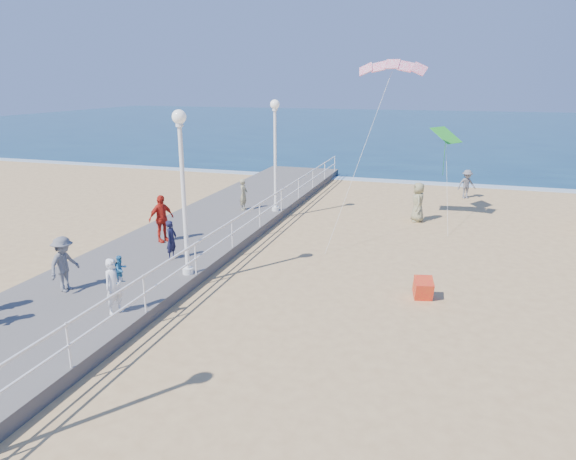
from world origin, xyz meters
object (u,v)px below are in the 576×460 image
(spectator_0, at_px, (171,240))
(spectator_3, at_px, (161,219))
(lamp_post_mid, at_px, (182,176))
(woman_holding_toddler, at_px, (114,286))
(toddler_held, at_px, (121,269))
(beach_walker_a, at_px, (467,184))
(spectator_6, at_px, (244,194))
(box_kite, at_px, (423,290))
(spectator_2, at_px, (64,264))
(lamp_post_far, at_px, (275,144))
(beach_walker_c, at_px, (418,202))

(spectator_0, xyz_separation_m, spectator_3, (-1.40, 1.69, 0.24))
(lamp_post_mid, bearing_deg, woman_holding_toddler, -97.74)
(toddler_held, xyz_separation_m, beach_walker_a, (9.33, 19.73, -0.81))
(toddler_held, relative_size, spectator_6, 0.51)
(beach_walker_a, xyz_separation_m, box_kite, (-1.52, -15.44, -0.53))
(woman_holding_toddler, height_order, spectator_3, spectator_3)
(woman_holding_toddler, height_order, box_kite, woman_holding_toddler)
(lamp_post_mid, bearing_deg, spectator_0, 136.58)
(woman_holding_toddler, bearing_deg, spectator_0, 26.29)
(toddler_held, bearing_deg, woman_holding_toddler, 150.99)
(beach_walker_a, relative_size, box_kite, 2.77)
(spectator_2, bearing_deg, toddler_held, -104.72)
(spectator_0, bearing_deg, lamp_post_far, -10.81)
(lamp_post_far, xyz_separation_m, box_kite, (7.52, -7.85, -3.36))
(spectator_2, height_order, beach_walker_c, spectator_2)
(woman_holding_toddler, bearing_deg, box_kite, -44.92)
(woman_holding_toddler, height_order, spectator_6, woman_holding_toddler)
(spectator_3, bearing_deg, lamp_post_far, 2.10)
(lamp_post_mid, distance_m, beach_walker_a, 19.11)
(spectator_2, distance_m, beach_walker_a, 22.40)
(toddler_held, relative_size, box_kite, 1.30)
(spectator_0, distance_m, beach_walker_c, 12.29)
(toddler_held, bearing_deg, beach_walker_c, -11.11)
(lamp_post_far, xyz_separation_m, beach_walker_c, (6.70, 1.55, -2.71))
(lamp_post_mid, bearing_deg, beach_walker_a, 61.43)
(lamp_post_far, distance_m, spectator_2, 11.98)
(lamp_post_mid, height_order, spectator_3, lamp_post_mid)
(spectator_2, height_order, box_kite, spectator_2)
(toddler_held, relative_size, beach_walker_a, 0.47)
(lamp_post_mid, xyz_separation_m, beach_walker_a, (9.04, 16.60, -2.83))
(toddler_held, xyz_separation_m, box_kite, (7.82, 4.28, -1.34))
(lamp_post_mid, relative_size, box_kite, 8.87)
(woman_holding_toddler, distance_m, beach_walker_c, 15.57)
(toddler_held, height_order, beach_walker_c, toddler_held)
(lamp_post_mid, relative_size, spectator_2, 3.11)
(spectator_6, relative_size, beach_walker_c, 0.81)
(beach_walker_c, relative_size, box_kite, 3.18)
(lamp_post_mid, bearing_deg, spectator_2, -139.78)
(spectator_6, bearing_deg, box_kite, -131.97)
(toddler_held, height_order, spectator_2, spectator_2)
(box_kite, bearing_deg, lamp_post_mid, 175.86)
(spectator_2, distance_m, beach_walker_c, 16.08)
(toddler_held, bearing_deg, spectator_6, 22.10)
(box_kite, bearing_deg, lamp_post_far, 120.94)
(spectator_0, height_order, spectator_2, spectator_2)
(lamp_post_far, height_order, spectator_3, lamp_post_far)
(lamp_post_mid, height_order, beach_walker_a, lamp_post_mid)
(spectator_6, relative_size, beach_walker_a, 0.92)
(spectator_0, xyz_separation_m, beach_walker_a, (10.30, 15.41, -0.27))
(woman_holding_toddler, height_order, toddler_held, toddler_held)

